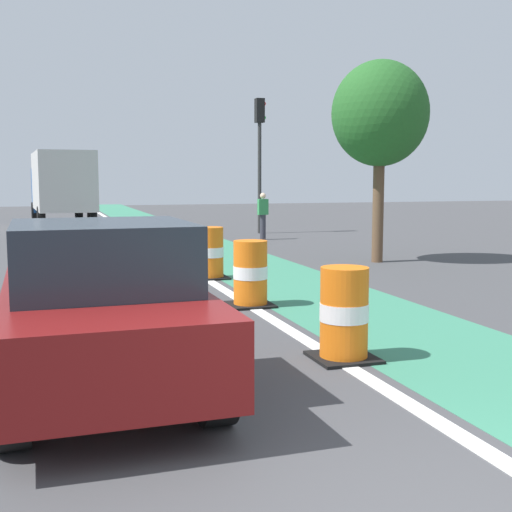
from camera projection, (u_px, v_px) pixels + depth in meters
bike_lane_strip at (255, 268)px, 15.71m from camera, size 2.50×80.00×0.01m
lane_divider_stripe at (193, 271)px, 15.26m from camera, size 0.20×80.00×0.01m
parked_sedan_nearest at (102, 309)px, 6.53m from camera, size 1.96×4.13×1.70m
traffic_barrel_front at (344, 315)px, 7.74m from camera, size 0.73×0.73×1.09m
traffic_barrel_mid at (250, 274)px, 11.00m from camera, size 0.73×0.73×1.09m
traffic_barrel_back at (210, 253)px, 14.02m from camera, size 0.73×0.73×1.09m
delivery_truck_down_block at (61, 184)px, 29.71m from camera, size 2.73×7.72×3.23m
traffic_light_corner at (260, 141)px, 25.24m from camera, size 0.41×0.32×5.10m
pedestrian_crossing at (263, 215)px, 22.88m from camera, size 0.34×0.20×1.61m
street_tree_sidewalk at (380, 115)px, 16.42m from camera, size 2.40×2.40×5.00m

